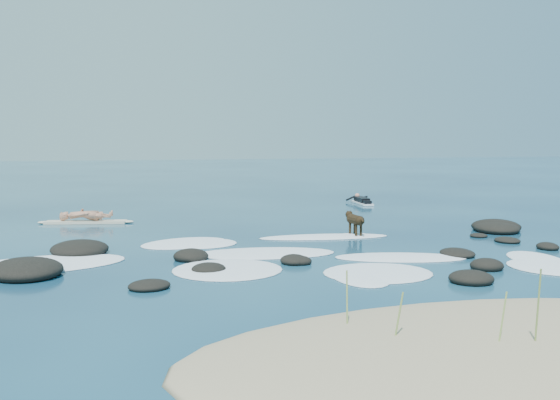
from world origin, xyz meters
name	(u,v)px	position (x,y,z in m)	size (l,w,h in m)	color
ground	(302,249)	(0.00, 0.00, 0.00)	(160.00, 160.00, 0.00)	#0A2642
sand_dune	(498,349)	(0.00, -8.20, 0.00)	(9.00, 4.40, 0.60)	#9E8966
dune_grass	(546,306)	(0.56, -8.42, 0.60)	(4.09, 1.84, 1.12)	#88A14E
reef_rocks	(311,247)	(0.14, -0.31, 0.10)	(15.44, 7.56, 0.47)	black
breaking_foam	(277,257)	(-0.97, -0.98, 0.01)	(14.14, 8.02, 0.12)	white
standing_surfer_rig	(85,202)	(-5.41, 6.90, 0.73)	(3.22, 1.14, 1.84)	beige
paddling_surfer_rig	(362,201)	(6.37, 10.33, 0.14)	(1.04, 2.36, 0.41)	white
dog	(355,220)	(2.17, 1.56, 0.50)	(0.32, 1.18, 0.75)	black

